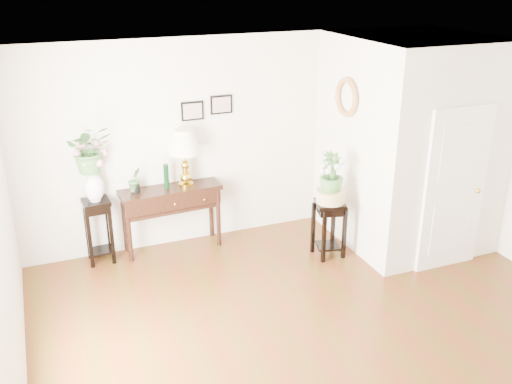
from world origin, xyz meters
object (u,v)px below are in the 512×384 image
table_lamp (185,160)px  plant_stand_b (329,229)px  plant_stand_a (99,231)px  console_table (172,218)px

table_lamp → plant_stand_b: size_ratio=1.01×
table_lamp → plant_stand_a: 1.44m
plant_stand_b → table_lamp: bearing=149.2°
console_table → table_lamp: bearing=-3.3°
table_lamp → plant_stand_a: (-1.19, 0.00, -0.81)m
plant_stand_b → plant_stand_a: bearing=160.9°
console_table → plant_stand_b: (1.87, -0.98, -0.06)m
table_lamp → console_table: bearing=180.0°
console_table → table_lamp: size_ratio=1.72×
console_table → plant_stand_a: (-0.96, 0.00, -0.02)m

